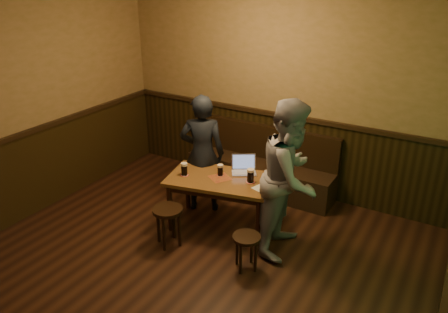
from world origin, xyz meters
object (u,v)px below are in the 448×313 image
object	(u,v)px
bench	(261,170)
laptop	(244,168)
person_suit	(202,154)
stool_right	(246,243)
pint_mid	(220,170)
person_grey	(290,178)
stool_left	(168,216)
pint_left	(184,169)
pub_table	(220,184)
pint_right	(251,176)

from	to	relation	value
bench	laptop	bearing A→B (deg)	-78.96
laptop	person_suit	bearing A→B (deg)	150.85
laptop	person_suit	distance (m)	0.61
bench	stool_right	world-z (taller)	bench
pint_mid	person_grey	size ratio (longest dim) A/B	0.08
person_grey	bench	bearing A→B (deg)	34.71
bench	stool_left	distance (m)	1.85
pint_left	laptop	bearing A→B (deg)	38.08
pub_table	stool_left	bearing A→B (deg)	-128.29
stool_left	laptop	bearing A→B (deg)	63.18
bench	person_grey	distance (m)	1.58
pint_right	laptop	distance (m)	0.30
stool_right	pint_left	world-z (taller)	pint_left
pint_right	person_suit	distance (m)	0.83
pub_table	person_suit	xyz separation A→B (m)	(-0.43, 0.27, 0.21)
person_suit	person_grey	bearing A→B (deg)	141.39
bench	pint_right	world-z (taller)	bench
pint_mid	laptop	xyz separation A→B (m)	(0.20, 0.24, -0.02)
stool_right	pint_mid	world-z (taller)	pint_mid
laptop	person_grey	world-z (taller)	person_grey
stool_left	laptop	xyz separation A→B (m)	(0.49, 0.96, 0.35)
bench	stool_left	xyz separation A→B (m)	(-0.32, -1.83, 0.08)
stool_right	person_grey	xyz separation A→B (m)	(0.22, 0.61, 0.57)
pint_mid	person_suit	bearing A→B (deg)	151.97
pint_right	bench	bearing A→B (deg)	109.12
bench	pint_mid	world-z (taller)	bench
pint_left	person_suit	xyz separation A→B (m)	(-0.01, 0.43, 0.04)
stool_left	stool_right	world-z (taller)	stool_left
pint_right	person_suit	size ratio (longest dim) A/B	0.11
pint_right	stool_left	bearing A→B (deg)	-132.80
stool_right	person_suit	bearing A→B (deg)	142.26
bench	person_suit	xyz separation A→B (m)	(-0.43, -0.89, 0.49)
laptop	pint_right	bearing A→B (deg)	-78.16
pint_mid	laptop	size ratio (longest dim) A/B	0.39
laptop	person_grey	distance (m)	0.81
pint_left	person_suit	world-z (taller)	person_suit
bench	stool_right	xyz separation A→B (m)	(0.69, -1.76, 0.02)
stool_right	person_suit	world-z (taller)	person_suit
bench	person_grey	bearing A→B (deg)	-51.85
stool_left	person_suit	distance (m)	1.03
pint_mid	stool_left	bearing A→B (deg)	-111.77
pint_right	person_suit	world-z (taller)	person_suit
pub_table	person_grey	bearing A→B (deg)	-11.60
stool_right	person_grey	world-z (taller)	person_grey
stool_right	laptop	bearing A→B (deg)	120.07
stool_left	bench	bearing A→B (deg)	80.16
pub_table	pint_mid	xyz separation A→B (m)	(-0.03, 0.06, 0.16)
stool_right	laptop	distance (m)	1.12
pint_mid	laptop	bearing A→B (deg)	50.78
pint_left	person_grey	size ratio (longest dim) A/B	0.09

